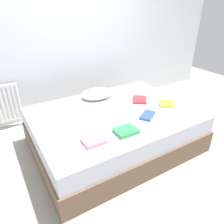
# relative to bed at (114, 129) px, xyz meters

# --- Properties ---
(ground_plane) EXTENTS (8.00, 8.00, 0.00)m
(ground_plane) POSITION_rel_bed_xyz_m (0.00, 0.00, -0.25)
(ground_plane) COLOR #9E998E
(back_wall) EXTENTS (6.00, 0.10, 2.80)m
(back_wall) POSITION_rel_bed_xyz_m (0.00, 1.35, 1.15)
(back_wall) COLOR silver
(back_wall) RESTS_ON ground
(bed) EXTENTS (2.00, 1.50, 0.50)m
(bed) POSITION_rel_bed_xyz_m (0.00, 0.00, 0.00)
(bed) COLOR brown
(bed) RESTS_ON ground
(radiator) EXTENTS (0.33, 0.04, 0.57)m
(radiator) POSITION_rel_bed_xyz_m (-1.08, 1.20, 0.15)
(radiator) COLOR white
(radiator) RESTS_ON ground
(pillow) EXTENTS (0.46, 0.35, 0.11)m
(pillow) POSITION_rel_bed_xyz_m (0.03, 0.52, 0.31)
(pillow) COLOR white
(pillow) RESTS_ON bed
(textbook_blue) EXTENTS (0.27, 0.24, 0.03)m
(textbook_blue) POSITION_rel_bed_xyz_m (0.29, -0.30, 0.27)
(textbook_blue) COLOR #2847B7
(textbook_blue) RESTS_ON bed
(textbook_yellow) EXTENTS (0.25, 0.25, 0.05)m
(textbook_yellow) POSITION_rel_bed_xyz_m (0.70, -0.19, 0.28)
(textbook_yellow) COLOR yellow
(textbook_yellow) RESTS_ON bed
(textbook_green) EXTENTS (0.23, 0.19, 0.04)m
(textbook_green) POSITION_rel_bed_xyz_m (-0.13, -0.46, 0.27)
(textbook_green) COLOR green
(textbook_green) RESTS_ON bed
(textbook_white) EXTENTS (0.25, 0.22, 0.02)m
(textbook_white) POSITION_rel_bed_xyz_m (-0.18, -0.08, 0.26)
(textbook_white) COLOR white
(textbook_white) RESTS_ON bed
(textbook_pink) EXTENTS (0.22, 0.19, 0.03)m
(textbook_pink) POSITION_rel_bed_xyz_m (-0.50, -0.43, 0.27)
(textbook_pink) COLOR pink
(textbook_pink) RESTS_ON bed
(textbook_red) EXTENTS (0.29, 0.30, 0.03)m
(textbook_red) POSITION_rel_bed_xyz_m (0.49, 0.11, 0.27)
(textbook_red) COLOR red
(textbook_red) RESTS_ON bed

